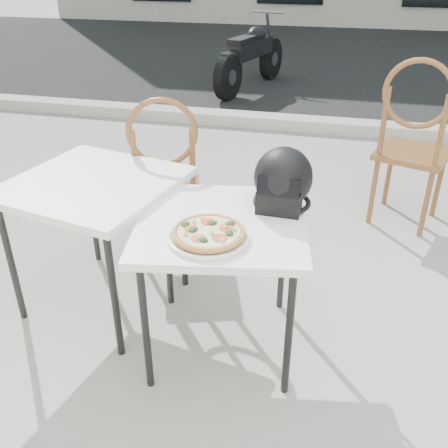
% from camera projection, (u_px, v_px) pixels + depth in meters
% --- Properties ---
extents(ground, '(80.00, 80.00, 0.00)m').
position_uv_depth(ground, '(340.00, 309.00, 2.67)').
color(ground, '#999791').
rests_on(ground, ground).
extents(street_asphalt, '(30.00, 8.00, 0.00)m').
position_uv_depth(street_asphalt, '(357.00, 60.00, 8.61)').
color(street_asphalt, black).
rests_on(street_asphalt, ground).
extents(curb, '(30.00, 0.25, 0.12)m').
position_uv_depth(curb, '(352.00, 127.00, 5.18)').
color(curb, '#A5A29A').
rests_on(curb, ground).
extents(cafe_table_main, '(0.83, 0.83, 0.68)m').
position_uv_depth(cafe_table_main, '(221.00, 233.00, 2.15)').
color(cafe_table_main, white).
rests_on(cafe_table_main, ground).
extents(plate, '(0.35, 0.35, 0.02)m').
position_uv_depth(plate, '(209.00, 237.00, 1.98)').
color(plate, white).
rests_on(plate, cafe_table_main).
extents(pizza, '(0.38, 0.38, 0.04)m').
position_uv_depth(pizza, '(209.00, 232.00, 1.96)').
color(pizza, '#C28847').
rests_on(pizza, plate).
extents(helmet, '(0.27, 0.28, 0.27)m').
position_uv_depth(helmet, '(283.00, 181.00, 2.19)').
color(helmet, black).
rests_on(helmet, cafe_table_main).
extents(cafe_chair_main, '(0.56, 0.56, 1.14)m').
position_uv_depth(cafe_chair_main, '(414.00, 137.00, 3.19)').
color(cafe_chair_main, brown).
rests_on(cafe_chair_main, ground).
extents(cafe_table_side, '(0.89, 0.89, 0.71)m').
position_uv_depth(cafe_table_side, '(94.00, 193.00, 2.42)').
color(cafe_table_side, white).
rests_on(cafe_table_side, ground).
extents(cafe_chair_side, '(0.50, 0.50, 1.03)m').
position_uv_depth(cafe_chair_side, '(165.00, 172.00, 2.85)').
color(cafe_chair_side, brown).
rests_on(cafe_chair_side, ground).
extents(motorcycle, '(0.66, 1.87, 0.95)m').
position_uv_depth(motorcycle, '(252.00, 57.00, 6.66)').
color(motorcycle, black).
rests_on(motorcycle, street_asphalt).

